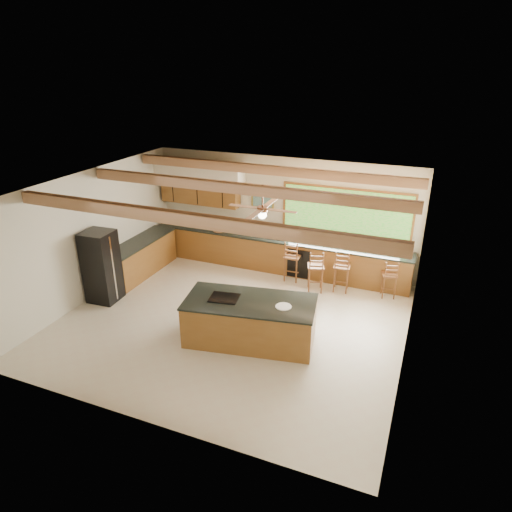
% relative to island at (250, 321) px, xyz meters
% --- Properties ---
extents(ground, '(7.20, 7.20, 0.00)m').
position_rel_island_xyz_m(ground, '(-0.64, 0.51, -0.45)').
color(ground, beige).
rests_on(ground, ground).
extents(room_shell, '(7.27, 6.54, 3.02)m').
position_rel_island_xyz_m(room_shell, '(-0.81, 1.16, 1.76)').
color(room_shell, beige).
rests_on(room_shell, ground).
extents(counter_run, '(7.12, 3.10, 1.24)m').
position_rel_island_xyz_m(counter_run, '(-1.46, 3.03, 0.01)').
color(counter_run, brown).
rests_on(counter_run, ground).
extents(island, '(2.76, 1.64, 0.92)m').
position_rel_island_xyz_m(island, '(0.00, 0.00, 0.00)').
color(island, brown).
rests_on(island, ground).
extents(refrigerator, '(0.70, 0.69, 1.71)m').
position_rel_island_xyz_m(refrigerator, '(-3.86, 0.29, 0.40)').
color(refrigerator, black).
rests_on(refrigerator, ground).
extents(bar_stool_a, '(0.49, 0.49, 1.08)m').
position_rel_island_xyz_m(bar_stool_a, '(0.64, 2.54, 0.19)').
color(bar_stool_a, brown).
rests_on(bar_stool_a, ground).
extents(bar_stool_b, '(0.41, 0.41, 1.10)m').
position_rel_island_xyz_m(bar_stool_b, '(-0.07, 2.90, 0.20)').
color(bar_stool_b, brown).
rests_on(bar_stool_b, ground).
extents(bar_stool_c, '(0.43, 0.43, 1.08)m').
position_rel_island_xyz_m(bar_stool_c, '(1.23, 2.79, 0.19)').
color(bar_stool_c, brown).
rests_on(bar_stool_c, ground).
extents(bar_stool_d, '(0.43, 0.43, 0.96)m').
position_rel_island_xyz_m(bar_stool_d, '(2.35, 2.91, 0.11)').
color(bar_stool_d, brown).
rests_on(bar_stool_d, ground).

